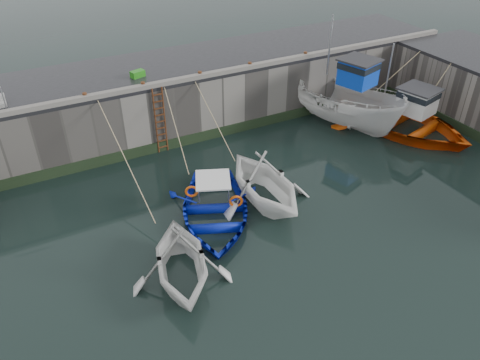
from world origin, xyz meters
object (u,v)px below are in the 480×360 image
boat_near_blacktrim (263,201)px  boat_near_white (182,278)px  boat_far_white (344,103)px  boat_far_orange (402,121)px  bollard_a (85,96)px  ladder (160,121)px  bollard_d (250,65)px  bollard_c (200,74)px  bollard_b (143,85)px  bollard_e (305,55)px  fish_crate (138,74)px  boat_near_blue (215,217)px

boat_near_blacktrim → boat_near_white: bearing=-152.1°
boat_near_white → boat_far_white: boat_far_white is taller
boat_far_orange → bollard_a: boat_far_orange is taller
ladder → bollard_d: size_ratio=11.43×
bollard_c → bollard_b: bearing=180.0°
bollard_d → bollard_e: size_ratio=1.00×
bollard_d → bollard_a: bearing=180.0°
boat_far_orange → ladder: bearing=148.2°
boat_near_blacktrim → bollard_b: size_ratio=16.61×
bollard_a → bollard_c: (5.20, 0.00, 0.00)m
boat_far_orange → fish_crate: (-11.82, 5.26, 2.82)m
bollard_e → bollard_d: bearing=180.0°
ladder → bollard_e: bearing=2.4°
bollard_a → bollard_b: 2.50m
boat_far_white → boat_near_white: bearing=-168.0°
ladder → bollard_a: (-3.00, 0.34, 1.71)m
bollard_d → boat_near_blue: bearing=-128.5°
boat_far_white → bollard_b: boat_far_white is taller
ladder → boat_near_white: (-2.27, -8.06, -1.59)m
boat_near_blacktrim → boat_far_orange: (9.28, 2.05, 0.49)m
boat_near_blue → fish_crate: 8.07m
boat_near_blue → bollard_d: (4.77, 5.99, 3.30)m
boat_near_blacktrim → fish_crate: (-2.55, 7.31, 3.31)m
boat_far_white → bollard_d: (-4.47, 1.92, 2.18)m
boat_near_blacktrim → bollard_c: size_ratio=16.61×
bollard_e → fish_crate: bearing=170.7°
ladder → boat_near_blacktrim: 6.24m
ladder → bollard_e: 8.19m
boat_far_white → fish_crate: (-9.59, 3.28, 2.19)m
boat_near_white → bollard_b: size_ratio=14.77×
boat_far_orange → fish_crate: 13.25m
boat_far_white → fish_crate: boat_far_white is taller
fish_crate → bollard_e: (8.32, -1.37, -0.01)m
ladder → bollard_b: bollard_b is taller
boat_near_blue → boat_far_white: bearing=46.4°
boat_far_orange → fish_crate: size_ratio=13.36×
bollard_a → ladder: bearing=-6.4°
bollard_a → bollard_b: (2.50, 0.00, 0.00)m
ladder → fish_crate: size_ratio=5.13×
bollard_b → boat_near_blue: bearing=-84.9°
boat_near_blacktrim → bollard_c: 6.80m
boat_near_blue → bollard_a: bollard_a is taller
boat_near_blue → bollard_e: size_ratio=19.22×
fish_crate → bollard_a: (-2.68, -1.37, -0.01)m
boat_near_blue → bollard_e: bearing=59.5°
boat_far_orange → boat_near_blue: bearing=175.7°
bollard_c → boat_near_white: bearing=-118.0°
boat_far_white → bollard_c: bearing=147.5°
boat_near_blacktrim → bollard_b: bollard_b is taller
bollard_a → bollard_c: bearing=0.0°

